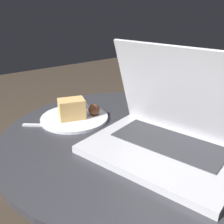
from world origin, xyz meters
TOP-DOWN VIEW (x-y plane):
  - table at (0.00, 0.00)m, footprint 0.74×0.74m
  - laptop at (0.12, 0.02)m, footprint 0.41×0.34m
  - beer_glass at (0.00, 0.19)m, footprint 0.07×0.07m
  - snack_plate at (-0.18, -0.08)m, footprint 0.21×0.21m
  - fork at (-0.17, -0.15)m, footprint 0.12×0.14m

SIDE VIEW (x-z plane):
  - table at x=0.00m, z-range 0.14..0.68m
  - fork at x=-0.17m, z-range 0.54..0.54m
  - snack_plate at x=-0.18m, z-range 0.52..0.59m
  - laptop at x=0.12m, z-range 0.46..0.72m
  - beer_glass at x=0.00m, z-range 0.54..0.73m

